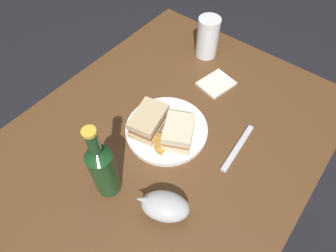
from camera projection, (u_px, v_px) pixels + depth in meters
ground_plane at (169, 218)px, 1.47m from camera, size 6.00×6.00×0.00m
dining_table at (169, 186)px, 1.17m from camera, size 1.02×0.81×0.75m
plate at (166, 130)px, 0.86m from camera, size 0.24×0.24×0.02m
sandwich_half_left at (149, 121)px, 0.83m from camera, size 0.13×0.10×0.06m
sandwich_half_right at (178, 133)px, 0.81m from camera, size 0.13×0.12×0.06m
potato_wedge_front at (177, 145)px, 0.81m from camera, size 0.04×0.05×0.02m
potato_wedge_middle at (152, 129)px, 0.84m from camera, size 0.05×0.06×0.02m
potato_wedge_back at (164, 146)px, 0.81m from camera, size 0.05×0.02×0.02m
potato_wedge_left_edge at (154, 131)px, 0.84m from camera, size 0.04×0.04×0.02m
potato_wedge_right_edge at (160, 142)px, 0.81m from camera, size 0.05×0.04×0.02m
potato_wedge_stray at (157, 140)px, 0.82m from camera, size 0.03×0.05×0.02m
pint_glass at (207, 40)px, 1.02m from camera, size 0.08×0.08×0.15m
gravy_boat at (165, 206)px, 0.69m from camera, size 0.12×0.14×0.07m
cider_bottle at (103, 168)px, 0.68m from camera, size 0.06×0.06×0.25m
napkin at (216, 83)px, 0.98m from camera, size 0.13×0.11×0.01m
fork at (238, 148)px, 0.83m from camera, size 0.18×0.03×0.01m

